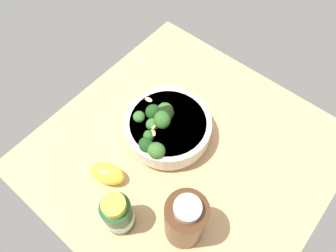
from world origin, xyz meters
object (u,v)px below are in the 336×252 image
at_px(bowl_of_broccoli, 167,127).
at_px(lemon_wedge, 107,174).
at_px(bottle_short, 185,220).
at_px(bottle_tall, 120,216).

xyz_separation_m(bowl_of_broccoli, lemon_wedge, (0.03, 0.16, -0.02)).
distance_m(bowl_of_broccoli, bottle_short, 0.22).
xyz_separation_m(lemon_wedge, bottle_short, (-0.19, -0.02, 0.05)).
bearing_deg(bottle_tall, lemon_wedge, -29.00).
relative_size(bottle_tall, bottle_short, 0.78).
height_order(bowl_of_broccoli, bottle_short, bottle_short).
height_order(lemon_wedge, bottle_short, bottle_short).
bearing_deg(bottle_short, bowl_of_broccoli, -40.86).
relative_size(bowl_of_broccoli, bottle_short, 1.29).
bearing_deg(lemon_wedge, bottle_tall, 151.00).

